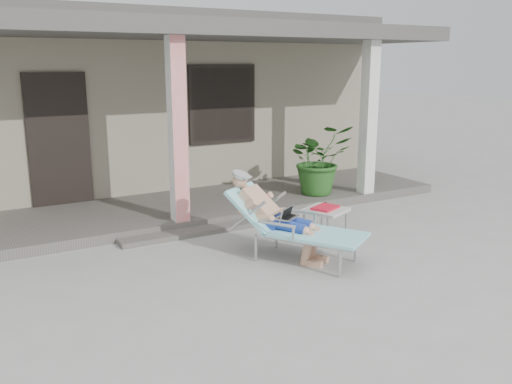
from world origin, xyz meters
TOP-DOWN VIEW (x-y plane):
  - ground at (0.00, 0.00)m, footprint 60.00×60.00m
  - house at (0.00, 6.50)m, footprint 10.40×5.40m
  - porch_deck at (0.00, 3.00)m, footprint 10.00×2.00m
  - porch_overhang at (0.00, 2.95)m, footprint 10.00×2.30m
  - porch_step at (0.00, 1.85)m, footprint 2.00×0.30m
  - lounger at (0.69, 0.42)m, footprint 1.46×1.79m
  - side_table at (1.58, 0.76)m, footprint 0.68×0.68m
  - potted_palm at (2.74, 2.51)m, footprint 1.25×1.13m

SIDE VIEW (x-z plane):
  - ground at x=0.00m, z-range 0.00..0.00m
  - porch_step at x=0.00m, z-range 0.00..0.07m
  - porch_deck at x=0.00m, z-range 0.00..0.15m
  - side_table at x=1.58m, z-range 0.16..0.63m
  - lounger at x=0.69m, z-range 0.13..1.28m
  - potted_palm at x=2.74m, z-range 0.15..1.37m
  - house at x=0.00m, z-range 0.02..3.32m
  - porch_overhang at x=0.00m, z-range 1.36..4.21m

